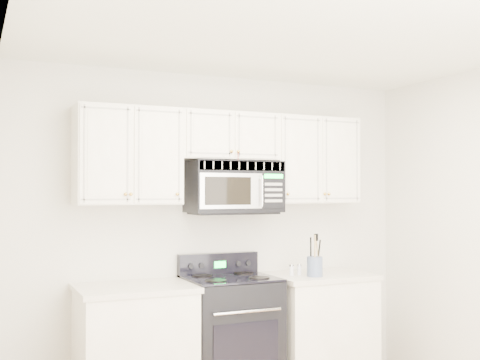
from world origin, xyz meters
TOP-DOWN VIEW (x-y plane):
  - room at (0.00, 0.00)m, footprint 3.51×3.51m
  - base_cabinet_left at (-0.80, 1.44)m, footprint 0.86×0.65m
  - base_cabinet_right at (0.80, 1.44)m, footprint 0.86×0.65m
  - range at (-0.02, 1.46)m, footprint 0.70×0.64m
  - upper_cabinets at (0.00, 1.58)m, footprint 2.44×0.37m
  - microwave at (0.06, 1.55)m, footprint 0.76×0.43m
  - utensil_crock at (0.68, 1.30)m, footprint 0.13×0.13m
  - shaker_salt at (0.53, 1.43)m, footprint 0.04×0.04m
  - shaker_pepper at (0.61, 1.43)m, footprint 0.04×0.04m

SIDE VIEW (x-z plane):
  - base_cabinet_left at x=-0.80m, z-range -0.03..0.89m
  - base_cabinet_right at x=0.80m, z-range -0.03..0.89m
  - range at x=-0.02m, z-range -0.07..1.04m
  - shaker_pepper at x=0.61m, z-range 0.92..1.01m
  - shaker_salt at x=0.53m, z-range 0.92..1.01m
  - utensil_crock at x=0.68m, z-range 0.83..1.18m
  - room at x=0.00m, z-range 0.00..2.60m
  - microwave at x=0.06m, z-range 1.45..1.87m
  - upper_cabinets at x=0.00m, z-range 1.56..2.31m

